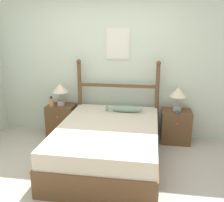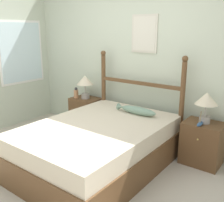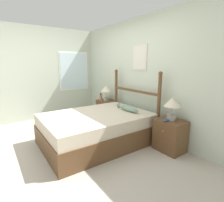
{
  "view_description": "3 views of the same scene",
  "coord_description": "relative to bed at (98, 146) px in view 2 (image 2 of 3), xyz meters",
  "views": [
    {
      "loc": [
        0.81,
        -2.94,
        1.96
      ],
      "look_at": [
        0.19,
        0.92,
        0.86
      ],
      "focal_mm": 42.0,
      "sensor_mm": 36.0,
      "label": 1
    },
    {
      "loc": [
        2.22,
        -1.8,
        1.76
      ],
      "look_at": [
        0.1,
        0.99,
        0.79
      ],
      "focal_mm": 42.0,
      "sensor_mm": 36.0,
      "label": 2
    },
    {
      "loc": [
        3.05,
        -1.07,
        1.55
      ],
      "look_at": [
        0.17,
        0.95,
        0.8
      ],
      "focal_mm": 28.0,
      "sensor_mm": 36.0,
      "label": 3
    }
  ],
  "objects": [
    {
      "name": "bottle",
      "position": [
        -1.19,
        0.82,
        0.37
      ],
      "size": [
        0.08,
        0.08,
        0.19
      ],
      "color": "tan",
      "rests_on": "nightstand_left"
    },
    {
      "name": "ground_plane",
      "position": [
        -0.19,
        -0.56,
        -0.29
      ],
      "size": [
        16.0,
        16.0,
        0.0
      ],
      "primitive_type": "plane",
      "color": "#B7AD9E"
    },
    {
      "name": "table_lamp_left",
      "position": [
        -1.04,
        0.9,
        0.58
      ],
      "size": [
        0.29,
        0.29,
        0.41
      ],
      "color": "gray",
      "rests_on": "nightstand_left"
    },
    {
      "name": "nightstand_right",
      "position": [
        1.05,
        0.92,
        -0.0
      ],
      "size": [
        0.5,
        0.41,
        0.58
      ],
      "color": "brown",
      "rests_on": "ground_plane"
    },
    {
      "name": "fish_pillow",
      "position": [
        0.17,
        0.65,
        0.36
      ],
      "size": [
        0.62,
        0.13,
        0.11
      ],
      "color": "gray",
      "rests_on": "bed"
    },
    {
      "name": "table_lamp_right",
      "position": [
        1.04,
        0.92,
        0.58
      ],
      "size": [
        0.29,
        0.29,
        0.41
      ],
      "color": "gray",
      "rests_on": "nightstand_right"
    },
    {
      "name": "headboard",
      "position": [
        0.0,
        0.99,
        0.48
      ],
      "size": [
        1.47,
        0.08,
        1.42
      ],
      "color": "brown",
      "rests_on": "ground_plane"
    },
    {
      "name": "bed",
      "position": [
        0.0,
        0.0,
        0.0
      ],
      "size": [
        1.46,
        2.04,
        0.59
      ],
      "color": "brown",
      "rests_on": "ground_plane"
    },
    {
      "name": "model_boat",
      "position": [
        1.03,
        0.79,
        0.31
      ],
      "size": [
        0.06,
        0.18,
        0.19
      ],
      "color": "#335684",
      "rests_on": "nightstand_right"
    },
    {
      "name": "nightstand_left",
      "position": [
        -1.05,
        0.92,
        -0.0
      ],
      "size": [
        0.5,
        0.41,
        0.58
      ],
      "color": "brown",
      "rests_on": "ground_plane"
    },
    {
      "name": "wall_back",
      "position": [
        -0.19,
        1.17,
        0.99
      ],
      "size": [
        6.4,
        0.08,
        2.55
      ],
      "color": "beige",
      "rests_on": "ground_plane"
    }
  ]
}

